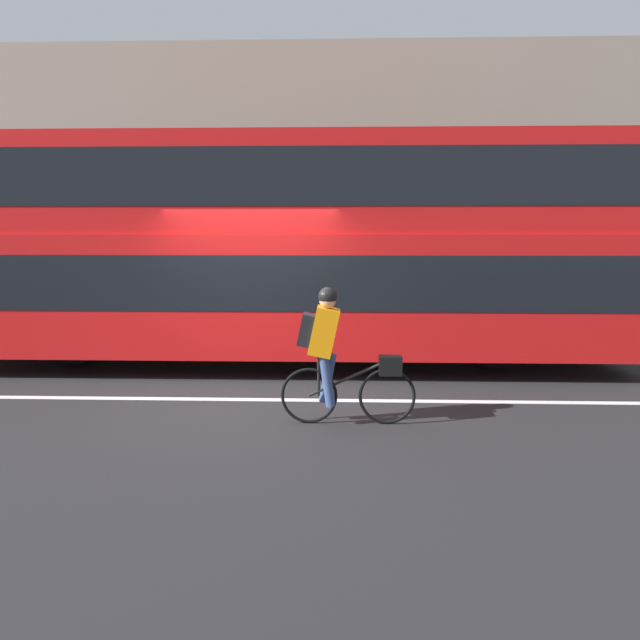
% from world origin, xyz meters
% --- Properties ---
extents(ground_plane, '(80.00, 80.00, 0.00)m').
position_xyz_m(ground_plane, '(0.00, 0.00, 0.00)').
color(ground_plane, '#232326').
extents(road_center_line, '(50.00, 0.14, 0.01)m').
position_xyz_m(road_center_line, '(0.00, 0.06, 0.00)').
color(road_center_line, silver).
rests_on(road_center_line, ground_plane).
extents(sidewalk_curb, '(60.00, 2.27, 0.11)m').
position_xyz_m(sidewalk_curb, '(0.00, 5.46, 0.06)').
color(sidewalk_curb, gray).
rests_on(sidewalk_curb, ground_plane).
extents(building_facade, '(60.00, 0.30, 6.37)m').
position_xyz_m(building_facade, '(0.00, 6.74, 3.18)').
color(building_facade, gray).
rests_on(building_facade, ground_plane).
extents(bus, '(11.11, 2.51, 3.62)m').
position_xyz_m(bus, '(0.33, 2.22, 2.02)').
color(bus, black).
rests_on(bus, ground_plane).
extents(cyclist_on_bike, '(1.55, 0.32, 1.58)m').
position_xyz_m(cyclist_on_bike, '(1.22, -0.91, 0.85)').
color(cyclist_on_bike, black).
rests_on(cyclist_on_bike, ground_plane).
extents(trash_bin, '(0.55, 0.55, 0.94)m').
position_xyz_m(trash_bin, '(6.71, 5.34, 0.59)').
color(trash_bin, '#262628').
rests_on(trash_bin, sidewalk_curb).
extents(street_sign_post, '(0.36, 0.09, 2.47)m').
position_xyz_m(street_sign_post, '(-1.15, 5.34, 1.50)').
color(street_sign_post, '#59595B').
rests_on(street_sign_post, sidewalk_curb).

